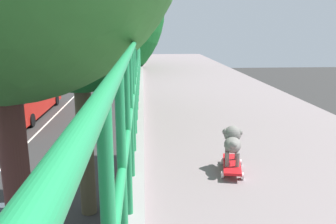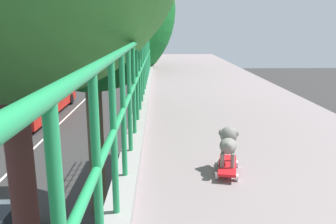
% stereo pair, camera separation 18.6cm
% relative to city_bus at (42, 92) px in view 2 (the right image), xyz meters
% --- Properties ---
extents(city_bus, '(2.69, 11.64, 3.24)m').
position_rel_city_bus_xyz_m(city_bus, '(0.00, 0.00, 0.00)').
color(city_bus, '#B41B14').
rests_on(city_bus, ground).
extents(roadside_tree_far, '(5.81, 5.81, 10.25)m').
position_rel_city_bus_xyz_m(roadside_tree_far, '(7.05, -15.52, 5.57)').
color(roadside_tree_far, '#48422C').
rests_on(roadside_tree_far, ground).
extents(toy_skateboard, '(0.28, 0.53, 0.09)m').
position_rel_city_bus_xyz_m(toy_skateboard, '(10.04, -24.70, 3.73)').
color(toy_skateboard, red).
rests_on(toy_skateboard, overpass_deck).
extents(small_dog, '(0.22, 0.38, 0.33)m').
position_rel_city_bus_xyz_m(small_dog, '(10.05, -24.65, 3.95)').
color(small_dog, slate).
rests_on(small_dog, toy_skateboard).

